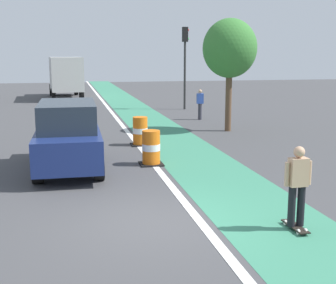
{
  "coord_description": "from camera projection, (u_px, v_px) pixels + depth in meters",
  "views": [
    {
      "loc": [
        -1.7,
        -8.91,
        3.42
      ],
      "look_at": [
        0.92,
        3.01,
        1.1
      ],
      "focal_mm": 49.2,
      "sensor_mm": 36.0,
      "label": 1
    }
  ],
  "objects": [
    {
      "name": "ground_plane",
      "position": [
        156.0,
        222.0,
        9.55
      ],
      "size": [
        100.0,
        100.0,
        0.0
      ],
      "primitive_type": "plane",
      "color": "#424244"
    },
    {
      "name": "bike_lane_strip",
      "position": [
        158.0,
        129.0,
        21.57
      ],
      "size": [
        2.5,
        80.0,
        0.01
      ],
      "primitive_type": "cube",
      "color": "#387F60",
      "rests_on": "ground"
    },
    {
      "name": "lane_divider_stripe",
      "position": [
        126.0,
        130.0,
        21.25
      ],
      "size": [
        0.2,
        80.0,
        0.01
      ],
      "primitive_type": "cube",
      "color": "silver",
      "rests_on": "ground"
    },
    {
      "name": "skateboarder_on_lane",
      "position": [
        297.0,
        185.0,
        8.98
      ],
      "size": [
        0.57,
        0.8,
        1.69
      ],
      "color": "black",
      "rests_on": "ground"
    },
    {
      "name": "parked_suv_nearest",
      "position": [
        68.0,
        136.0,
        13.78
      ],
      "size": [
        1.98,
        4.63,
        2.04
      ],
      "color": "navy",
      "rests_on": "ground"
    },
    {
      "name": "traffic_barrel_front",
      "position": [
        151.0,
        148.0,
        14.46
      ],
      "size": [
        0.73,
        0.73,
        1.09
      ],
      "color": "orange",
      "rests_on": "ground"
    },
    {
      "name": "traffic_barrel_mid",
      "position": [
        140.0,
        131.0,
        17.59
      ],
      "size": [
        0.73,
        0.73,
        1.09
      ],
      "color": "orange",
      "rests_on": "ground"
    },
    {
      "name": "delivery_truck_down_block",
      "position": [
        65.0,
        75.0,
        36.38
      ],
      "size": [
        2.73,
        7.72,
        3.23
      ],
      "color": "beige",
      "rests_on": "ground"
    },
    {
      "name": "traffic_light_corner",
      "position": [
        185.0,
        53.0,
        28.65
      ],
      "size": [
        0.41,
        0.32,
        5.1
      ],
      "color": "#2D2D2D",
      "rests_on": "ground"
    },
    {
      "name": "pedestrian_crossing",
      "position": [
        200.0,
        104.0,
        24.44
      ],
      "size": [
        0.34,
        0.2,
        1.61
      ],
      "color": "#33333D",
      "rests_on": "ground"
    },
    {
      "name": "street_tree_sidewalk",
      "position": [
        230.0,
        49.0,
        20.29
      ],
      "size": [
        2.4,
        2.4,
        5.0
      ],
      "color": "brown",
      "rests_on": "ground"
    }
  ]
}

